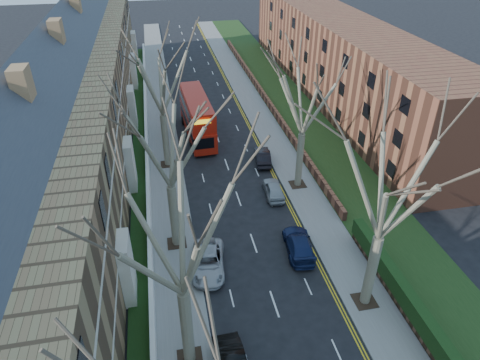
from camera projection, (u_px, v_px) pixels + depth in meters
pavement_left at (160, 119)px, 51.17m from camera, size 3.00×102.00×0.12m
pavement_right at (258, 112)px, 53.15m from camera, size 3.00×102.00×0.12m
terrace_left at (76, 107)px, 40.35m from camera, size 9.70×78.00×13.60m
flats_right at (337, 58)px, 55.71m from camera, size 13.97×54.00×10.00m
front_wall_left at (147, 147)px, 43.97m from camera, size 0.30×78.00×1.00m
grass_verge_right at (293, 108)px, 53.84m from camera, size 6.00×102.00×0.06m
tree_left_mid at (177, 226)px, 18.81m from camera, size 10.50×10.50×14.71m
tree_left_far at (166, 134)px, 27.26m from camera, size 10.15×10.15×14.22m
tree_left_dist at (158, 70)px, 37.02m from camera, size 10.50×10.50×14.71m
tree_right_mid at (393, 176)px, 22.35m from camera, size 10.50×10.50×14.71m
tree_right_far at (306, 89)px, 34.10m from camera, size 10.15×10.15×14.22m
double_decker_bus at (197, 118)px, 46.46m from camera, size 3.09×10.72×4.45m
car_left_far at (208, 262)px, 29.68m from camera, size 2.82×5.00×1.32m
car_right_near at (299, 244)px, 31.22m from camera, size 2.38×4.77×1.33m
car_right_mid at (274, 189)px, 37.38m from camera, size 1.79×3.89×1.29m
car_right_far at (263, 157)px, 42.28m from camera, size 1.93×4.16×1.32m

